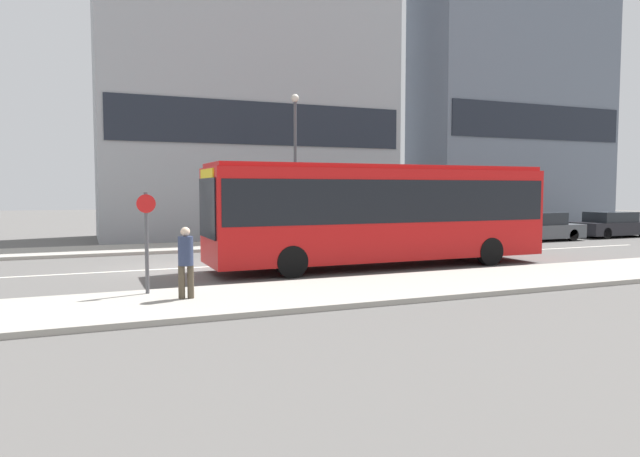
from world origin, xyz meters
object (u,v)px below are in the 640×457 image
(parked_car_0, at_px, (454,232))
(pedestrian_near_stop, at_px, (186,258))
(city_bus, at_px, (381,209))
(parked_car_2, at_px, (612,225))
(parked_car_1, at_px, (540,228))
(street_lamp, at_px, (295,153))
(bus_stop_sign, at_px, (146,234))

(parked_car_0, distance_m, pedestrian_near_stop, 16.76)
(city_bus, distance_m, pedestrian_near_stop, 8.16)
(parked_car_2, xyz_separation_m, pedestrian_near_stop, (-24.63, -9.62, 0.40))
(city_bus, bearing_deg, parked_car_2, 15.97)
(parked_car_1, bearing_deg, city_bus, -155.71)
(pedestrian_near_stop, bearing_deg, city_bus, 35.73)
(pedestrian_near_stop, bearing_deg, street_lamp, 66.11)
(parked_car_0, relative_size, pedestrian_near_stop, 2.42)
(parked_car_0, bearing_deg, street_lamp, 165.12)
(city_bus, height_order, street_lamp, street_lamp)
(street_lamp, bearing_deg, parked_car_1, -8.19)
(parked_car_0, bearing_deg, city_bus, -141.91)
(city_bus, bearing_deg, street_lamp, 90.86)
(parked_car_1, height_order, street_lamp, street_lamp)
(city_bus, distance_m, street_lamp, 7.66)
(bus_stop_sign, xyz_separation_m, street_lamp, (7.48, 10.19, 2.69))
(city_bus, distance_m, parked_car_0, 8.81)
(city_bus, height_order, pedestrian_near_stop, city_bus)
(parked_car_0, distance_m, parked_car_1, 5.31)
(pedestrian_near_stop, bearing_deg, parked_car_2, 28.52)
(parked_car_1, distance_m, parked_car_2, 5.35)
(city_bus, xyz_separation_m, parked_car_1, (12.16, 5.49, -1.29))
(city_bus, distance_m, parked_car_2, 18.47)
(parked_car_2, relative_size, bus_stop_sign, 1.84)
(parked_car_2, bearing_deg, street_lamp, 175.03)
(parked_car_0, xyz_separation_m, pedestrian_near_stop, (-13.98, -9.25, 0.44))
(parked_car_0, xyz_separation_m, parked_car_2, (10.65, 0.37, 0.04))
(city_bus, xyz_separation_m, parked_car_2, (17.50, 5.74, -1.31))
(city_bus, relative_size, parked_car_2, 2.63)
(parked_car_2, xyz_separation_m, street_lamp, (-17.89, 1.55, 3.59))
(parked_car_0, height_order, bus_stop_sign, bus_stop_sign)
(city_bus, bearing_deg, parked_car_1, 22.10)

